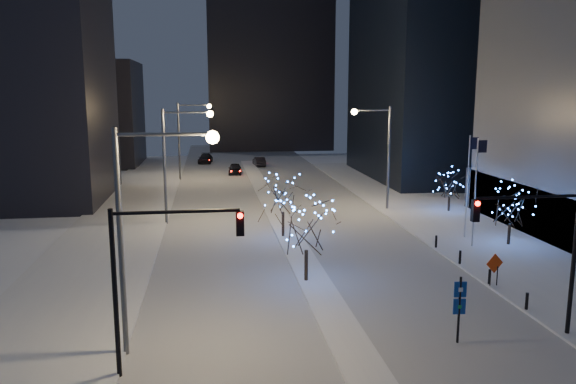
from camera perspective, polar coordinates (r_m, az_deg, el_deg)
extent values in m
plane|color=white|center=(25.52, 7.11, -16.59)|extent=(160.00, 160.00, 0.00)
cube|color=#9DA2AB|center=(58.42, -1.84, -1.11)|extent=(20.00, 130.00, 0.02)
cube|color=silver|center=(53.54, -1.25, -2.08)|extent=(2.00, 80.00, 0.15)
cube|color=silver|center=(48.34, 18.22, -3.95)|extent=(10.00, 90.00, 0.15)
cube|color=silver|center=(44.17, -18.06, -5.26)|extent=(8.00, 90.00, 0.15)
cube|color=black|center=(94.13, -20.39, 7.47)|extent=(18.00, 16.00, 16.00)
cube|color=black|center=(114.99, -2.01, 14.96)|extent=(24.00, 14.00, 42.00)
cylinder|color=#595E66|center=(25.10, -16.63, -5.17)|extent=(0.24, 0.24, 10.00)
cylinder|color=#595E66|center=(24.08, -12.47, 5.75)|extent=(4.00, 0.16, 0.16)
sphere|color=#FFC47F|center=(24.03, -7.68, 5.53)|extent=(0.56, 0.56, 0.56)
cylinder|color=#595E66|center=(49.52, -12.43, 2.46)|extent=(0.24, 0.24, 10.00)
cylinder|color=#595E66|center=(49.01, -10.29, 7.98)|extent=(4.00, 0.16, 0.16)
sphere|color=#FFC47F|center=(48.99, -7.93, 7.86)|extent=(0.56, 0.56, 0.56)
cylinder|color=#595E66|center=(74.33, -11.02, 5.03)|extent=(0.24, 0.24, 10.00)
cylinder|color=#595E66|center=(73.99, -9.58, 8.70)|extent=(4.00, 0.16, 0.16)
sphere|color=#FFC47F|center=(73.97, -8.01, 8.62)|extent=(0.56, 0.56, 0.56)
cylinder|color=#595E66|center=(55.09, 10.18, 3.30)|extent=(0.24, 0.24, 10.00)
cylinder|color=#595E66|center=(54.21, 8.56, 8.22)|extent=(3.50, 0.16, 0.16)
sphere|color=#FFC47F|center=(53.75, 6.75, 8.09)|extent=(0.56, 0.56, 0.56)
cylinder|color=black|center=(23.67, -17.16, -9.95)|extent=(0.20, 0.20, 7.00)
cylinder|color=black|center=(22.48, -11.30, -1.99)|extent=(5.00, 0.14, 0.14)
cube|color=black|center=(22.59, -4.90, -3.20)|extent=(0.32, 0.28, 1.00)
sphere|color=#FF0C05|center=(22.34, -4.88, -2.43)|extent=(0.22, 0.22, 0.22)
cylinder|color=black|center=(29.46, 27.00, -6.64)|extent=(0.20, 0.20, 7.00)
cylinder|color=black|center=(27.37, 23.26, -0.46)|extent=(5.00, 0.14, 0.14)
cube|color=black|center=(26.26, 18.51, -1.80)|extent=(0.32, 0.28, 1.00)
sphere|color=#FF0C05|center=(26.04, 18.72, -1.13)|extent=(0.22, 0.22, 0.22)
cylinder|color=silver|center=(43.14, 18.46, -0.09)|extent=(0.10, 0.10, 8.00)
cube|color=black|center=(42.85, 19.14, 4.39)|extent=(0.70, 0.03, 0.90)
cylinder|color=silver|center=(45.61, 17.75, 0.48)|extent=(0.10, 0.10, 8.00)
cube|color=black|center=(45.34, 18.38, 4.73)|extent=(0.70, 0.03, 0.90)
cylinder|color=black|center=(32.54, 23.10, -10.16)|extent=(0.16, 0.16, 0.90)
cylinder|color=black|center=(35.81, 19.79, -8.09)|extent=(0.16, 0.16, 0.90)
cylinder|color=black|center=(39.22, 17.08, -6.35)|extent=(0.16, 0.16, 0.90)
cylinder|color=black|center=(42.73, 14.82, -4.88)|extent=(0.16, 0.16, 0.90)
imported|color=black|center=(79.09, -5.42, 2.37)|extent=(2.04, 4.46, 1.48)
imported|color=black|center=(87.25, -2.95, 3.11)|extent=(1.81, 4.41, 1.42)
imported|color=black|center=(91.74, -8.38, 3.38)|extent=(2.58, 5.25, 1.47)
cylinder|color=black|center=(34.26, 1.86, -7.44)|extent=(0.22, 0.22, 1.88)
cylinder|color=black|center=(44.43, -0.50, -3.27)|extent=(0.22, 0.22, 1.93)
cylinder|color=black|center=(45.27, 21.54, -3.98)|extent=(0.22, 0.22, 1.57)
cylinder|color=black|center=(55.90, 16.03, -1.16)|extent=(0.22, 0.22, 1.37)
cylinder|color=black|center=(27.36, 16.99, -11.42)|extent=(0.11, 0.11, 3.19)
cube|color=#0E3A9B|center=(27.02, 17.10, -9.44)|extent=(0.57, 0.12, 0.73)
cube|color=#0E3A9B|center=(27.30, 17.01, -11.06)|extent=(0.57, 0.12, 0.73)
cylinder|color=black|center=(35.47, 19.88, -8.06)|extent=(0.06, 0.06, 1.15)
cylinder|color=black|center=(35.66, 20.48, -8.00)|extent=(0.06, 0.06, 1.15)
cube|color=#FD430D|center=(35.34, 20.26, -6.81)|extent=(1.17, 0.30, 1.19)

